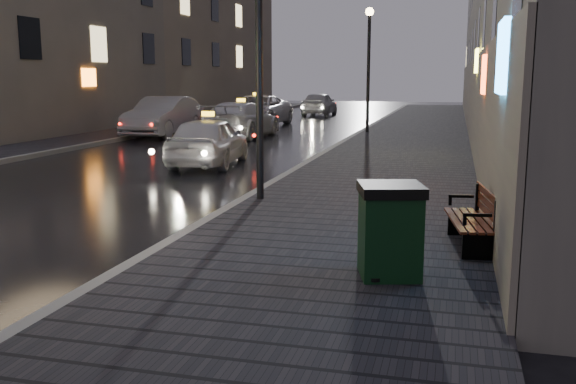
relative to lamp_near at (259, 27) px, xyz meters
The scene contains 14 objects.
sidewalk 15.52m from the lamp_near, 82.22° to the left, with size 4.60×58.00×0.15m, color black.
curb 15.39m from the lamp_near, 91.34° to the left, with size 0.20×58.00×0.15m, color slate.
sidewalk_far 18.65m from the lamp_near, 125.12° to the left, with size 2.40×58.00×0.15m, color black.
curb_far 17.95m from the lamp_near, 121.66° to the left, with size 0.20×58.00×0.15m, color slate.
building_far_c 36.45m from the lamp_near, 114.95° to the left, with size 6.00×22.00×11.00m, color #6B6051.
lamp_near is the anchor object (origin of this frame).
lamp_far 16.00m from the lamp_near, 90.00° to the left, with size 0.36×0.36×5.28m.
bench 5.71m from the lamp_near, 34.04° to the right, with size 0.79×1.68×0.83m.
trash_bin 6.02m from the lamp_near, 55.82° to the right, with size 0.92×0.92×1.14m.
taxi_near 6.78m from the lamp_near, 121.00° to the left, with size 1.68×4.19×1.43m, color silver.
car_left_mid 16.11m from the lamp_near, 122.18° to the left, with size 1.78×5.11×1.68m, color gray.
taxi_mid 14.93m from the lamp_near, 110.12° to the left, with size 2.10×5.17×1.50m, color silver.
taxi_far 21.32m from the lamp_near, 107.51° to the left, with size 2.62×5.68×1.58m, color silver.
car_far 30.14m from the lamp_near, 99.55° to the left, with size 1.79×4.45×1.52m, color #9C9DA3.
Camera 1 is at (5.56, -6.07, 2.57)m, focal length 40.00 mm.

